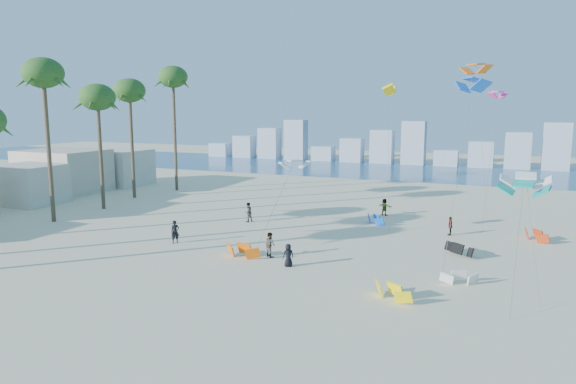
% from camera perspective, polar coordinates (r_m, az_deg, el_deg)
% --- Properties ---
extents(ground, '(220.00, 220.00, 0.00)m').
position_cam_1_polar(ground, '(29.54, -18.31, -12.95)').
color(ground, beige).
rests_on(ground, ground).
extents(ocean, '(220.00, 220.00, 0.00)m').
position_cam_1_polar(ocean, '(94.74, 11.74, 2.44)').
color(ocean, navy).
rests_on(ocean, ground).
extents(kitesurfer_near, '(0.79, 0.81, 1.88)m').
position_cam_1_polar(kitesurfer_near, '(43.27, -12.33, -4.31)').
color(kitesurfer_near, black).
rests_on(kitesurfer_near, ground).
extents(kitesurfer_mid, '(1.13, 1.06, 1.84)m').
position_cam_1_polar(kitesurfer_mid, '(38.56, -2.01, -5.80)').
color(kitesurfer_mid, gray).
rests_on(kitesurfer_mid, ground).
extents(kitesurfers_far, '(29.88, 20.92, 1.89)m').
position_cam_1_polar(kitesurfers_far, '(44.40, 11.28, -4.03)').
color(kitesurfers_far, black).
rests_on(kitesurfers_far, ground).
extents(grounded_kites, '(23.22, 21.26, 0.94)m').
position_cam_1_polar(grounded_kites, '(39.82, 12.61, -6.26)').
color(grounded_kites, '#E3600B').
rests_on(grounded_kites, ground).
extents(flying_kites, '(28.29, 31.49, 18.52)m').
position_cam_1_polar(flying_kites, '(45.91, 21.04, 9.58)').
color(flying_kites, silver).
rests_on(flying_kites, ground).
extents(palm_row, '(6.87, 44.80, 16.34)m').
position_cam_1_polar(palm_row, '(54.31, -25.06, 9.91)').
color(palm_row, brown).
rests_on(palm_row, ground).
extents(beachfront_buildings, '(11.50, 43.00, 6.00)m').
position_cam_1_polar(beachfront_buildings, '(66.94, -28.41, 1.05)').
color(beachfront_buildings, beige).
rests_on(beachfront_buildings, ground).
extents(distant_skyline, '(85.00, 3.00, 8.40)m').
position_cam_1_polar(distant_skyline, '(104.45, 12.25, 4.74)').
color(distant_skyline, '#9EADBF').
rests_on(distant_skyline, ground).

